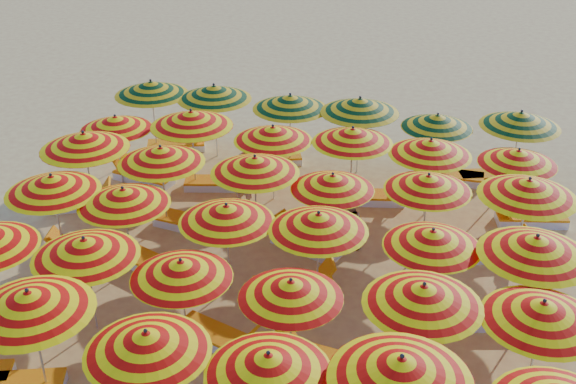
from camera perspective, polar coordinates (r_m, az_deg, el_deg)
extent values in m
plane|color=#E2C364|center=(16.46, -0.40, -5.71)|extent=(120.00, 120.00, 0.00)
cylinder|color=silver|center=(13.28, -19.12, -11.40)|extent=(0.04, 0.04, 2.14)
cone|color=#E36D00|center=(12.73, -19.78, -8.16)|extent=(2.76, 2.76, 0.41)
sphere|color=black|center=(12.60, -19.95, -7.30)|extent=(0.07, 0.07, 0.07)
cylinder|color=silver|center=(12.17, -10.71, -14.71)|extent=(0.04, 0.04, 2.01)
cone|color=#E36D00|center=(11.60, -11.10, -11.55)|extent=(2.29, 2.29, 0.38)
sphere|color=black|center=(11.46, -11.20, -10.70)|extent=(0.07, 0.07, 0.07)
cone|color=#E36D00|center=(11.08, -1.56, -13.42)|extent=(2.12, 2.12, 0.38)
sphere|color=black|center=(10.94, -1.57, -12.57)|extent=(0.07, 0.07, 0.07)
cone|color=#E36D00|center=(10.84, 8.91, -13.64)|extent=(2.67, 2.67, 0.41)
sphere|color=black|center=(10.68, 9.01, -12.68)|extent=(0.07, 0.07, 0.07)
cylinder|color=silver|center=(14.52, -15.32, -7.21)|extent=(0.04, 0.04, 2.04)
cone|color=#E36D00|center=(14.04, -15.77, -4.27)|extent=(2.51, 2.51, 0.39)
sphere|color=black|center=(13.92, -15.89, -3.49)|extent=(0.07, 0.07, 0.07)
cylinder|color=silver|center=(13.78, -8.21, -8.89)|extent=(0.04, 0.04, 1.90)
cone|color=#E36D00|center=(13.30, -8.45, -6.06)|extent=(2.45, 2.45, 0.36)
sphere|color=black|center=(13.19, -8.51, -5.32)|extent=(0.06, 0.06, 0.06)
cylinder|color=silver|center=(13.19, 0.22, -10.55)|extent=(0.04, 0.04, 1.88)
cone|color=#E36D00|center=(12.69, 0.23, -7.69)|extent=(2.35, 2.35, 0.36)
sphere|color=black|center=(12.57, 0.23, -6.93)|extent=(0.06, 0.06, 0.06)
cylinder|color=silver|center=(13.01, 10.29, -11.18)|extent=(0.04, 0.04, 2.07)
cone|color=#E36D00|center=(12.47, 10.64, -8.00)|extent=(2.74, 2.74, 0.39)
sphere|color=black|center=(12.34, 10.74, -7.15)|extent=(0.07, 0.07, 0.07)
cylinder|color=silver|center=(13.20, 18.85, -11.96)|extent=(0.04, 0.04, 2.03)
cone|color=#E36D00|center=(12.67, 19.47, -8.90)|extent=(2.51, 2.51, 0.39)
sphere|color=black|center=(12.54, 19.63, -8.09)|extent=(0.07, 0.07, 0.07)
cylinder|color=silver|center=(16.90, -17.70, -2.09)|extent=(0.04, 0.04, 2.08)
cone|color=#E36D00|center=(16.49, -18.15, 0.61)|extent=(2.52, 2.52, 0.40)
sphere|color=black|center=(16.39, -18.26, 1.31)|extent=(0.07, 0.07, 0.07)
cylinder|color=silver|center=(16.14, -12.55, -3.05)|extent=(0.04, 0.04, 1.99)
cone|color=#E36D00|center=(15.71, -12.88, -0.36)|extent=(2.41, 2.41, 0.38)
sphere|color=black|center=(15.61, -12.96, 0.34)|extent=(0.07, 0.07, 0.07)
cylinder|color=silver|center=(15.19, -4.75, -4.53)|extent=(0.04, 0.04, 2.00)
cone|color=#E36D00|center=(14.74, -4.88, -1.70)|extent=(2.60, 2.60, 0.38)
sphere|color=black|center=(14.63, -4.92, -0.96)|extent=(0.07, 0.07, 0.07)
cylinder|color=silver|center=(14.82, 2.35, -5.31)|extent=(0.04, 0.04, 2.03)
cone|color=#E36D00|center=(14.35, 2.42, -2.38)|extent=(2.42, 2.42, 0.39)
sphere|color=black|center=(14.24, 2.44, -1.62)|extent=(0.07, 0.07, 0.07)
cylinder|color=silver|center=(14.71, 11.04, -6.39)|extent=(0.04, 0.04, 1.94)
cone|color=#E36D00|center=(14.25, 11.35, -3.62)|extent=(2.07, 2.07, 0.37)
sphere|color=black|center=(14.14, 11.43, -2.89)|extent=(0.06, 0.06, 0.06)
cylinder|color=silver|center=(14.66, 18.44, -7.12)|extent=(0.04, 0.04, 2.13)
cone|color=#E36D00|center=(14.17, 19.00, -4.06)|extent=(2.78, 2.78, 0.41)
sphere|color=black|center=(14.05, 19.15, -3.26)|extent=(0.07, 0.07, 0.07)
cylinder|color=silver|center=(18.56, -15.44, 1.25)|extent=(0.04, 0.04, 2.17)
cone|color=#E36D00|center=(18.17, -15.82, 3.90)|extent=(2.48, 2.48, 0.41)
sphere|color=black|center=(18.07, -15.92, 4.58)|extent=(0.07, 0.07, 0.07)
cylinder|color=silver|center=(17.64, -9.78, 0.26)|extent=(0.04, 0.04, 2.08)
cone|color=#E36D00|center=(17.24, -10.02, 2.90)|extent=(2.37, 2.37, 0.40)
sphere|color=black|center=(17.14, -10.08, 3.59)|extent=(0.07, 0.07, 0.07)
cylinder|color=silver|center=(16.95, -2.57, -0.56)|extent=(0.04, 0.04, 2.07)
cone|color=#E36D00|center=(16.54, -2.63, 2.16)|extent=(2.31, 2.31, 0.39)
sphere|color=black|center=(16.44, -2.65, 2.87)|extent=(0.07, 0.07, 0.07)
cylinder|color=silver|center=(16.52, 3.46, -1.75)|extent=(0.04, 0.04, 1.90)
cone|color=#E36D00|center=(16.12, 3.55, 0.79)|extent=(2.46, 2.46, 0.36)
sphere|color=black|center=(16.03, 3.57, 1.45)|extent=(0.06, 0.06, 0.06)
cylinder|color=silver|center=(16.64, 10.76, -1.88)|extent=(0.04, 0.04, 1.97)
cone|color=#E36D00|center=(16.23, 11.02, 0.72)|extent=(2.39, 2.39, 0.37)
sphere|color=black|center=(16.14, 11.09, 1.40)|extent=(0.07, 0.07, 0.07)
cylinder|color=silver|center=(16.66, 17.99, -2.51)|extent=(0.04, 0.04, 2.13)
cone|color=#E36D00|center=(16.23, 18.47, 0.29)|extent=(2.67, 2.67, 0.41)
sphere|color=black|center=(16.12, 18.59, 1.02)|extent=(0.07, 0.07, 0.07)
cylinder|color=silver|center=(20.00, -13.20, 3.16)|extent=(0.04, 0.04, 1.92)
cone|color=#E36D00|center=(19.67, -13.46, 5.34)|extent=(2.51, 2.51, 0.36)
sphere|color=black|center=(19.59, -13.53, 5.91)|extent=(0.06, 0.06, 0.06)
cylinder|color=silver|center=(19.31, -7.48, 3.18)|extent=(0.04, 0.04, 2.18)
cone|color=#E36D00|center=(18.93, -7.65, 5.77)|extent=(2.78, 2.78, 0.41)
sphere|color=black|center=(18.85, -7.70, 6.44)|extent=(0.07, 0.07, 0.07)
cylinder|color=silver|center=(18.63, -1.17, 2.18)|extent=(0.04, 0.04, 2.01)
cone|color=#E36D00|center=(18.27, -1.20, 4.64)|extent=(2.67, 2.67, 0.38)
sphere|color=black|center=(18.18, -1.21, 5.27)|extent=(0.07, 0.07, 0.07)
cylinder|color=silver|center=(18.52, 5.01, 1.95)|extent=(0.04, 0.04, 2.05)
cone|color=#E36D00|center=(18.14, 5.13, 4.46)|extent=(2.70, 2.70, 0.39)
sphere|color=black|center=(18.05, 5.16, 5.11)|extent=(0.07, 0.07, 0.07)
cylinder|color=silver|center=(18.18, 10.94, 0.96)|extent=(0.04, 0.04, 2.03)
cone|color=#E36D00|center=(17.80, 11.19, 3.48)|extent=(2.06, 2.06, 0.39)
sphere|color=black|center=(17.71, 11.26, 4.13)|extent=(0.07, 0.07, 0.07)
cylinder|color=silver|center=(18.48, 17.36, 0.36)|extent=(0.04, 0.04, 1.90)
cone|color=#E36D00|center=(18.13, 17.73, 2.66)|extent=(2.18, 2.18, 0.36)
sphere|color=black|center=(18.04, 17.82, 3.25)|extent=(0.06, 0.06, 0.06)
cylinder|color=silver|center=(21.71, -10.55, 5.79)|extent=(0.04, 0.04, 2.13)
cone|color=#665E06|center=(21.38, -10.76, 8.08)|extent=(2.78, 2.78, 0.41)
sphere|color=black|center=(21.30, -10.82, 8.67)|extent=(0.07, 0.07, 0.07)
cylinder|color=silver|center=(21.12, -5.74, 5.50)|extent=(0.04, 0.04, 2.14)
cone|color=#665E06|center=(20.78, -5.86, 7.85)|extent=(2.70, 2.70, 0.41)
sphere|color=black|center=(20.70, -5.89, 8.46)|extent=(0.07, 0.07, 0.07)
cylinder|color=silver|center=(20.41, 0.17, 4.75)|extent=(0.04, 0.04, 2.10)
cone|color=#665E06|center=(20.06, 0.17, 7.13)|extent=(2.31, 2.31, 0.40)
sphere|color=black|center=(19.98, 0.17, 7.74)|extent=(0.07, 0.07, 0.07)
cylinder|color=silver|center=(20.10, 5.57, 4.33)|extent=(0.04, 0.04, 2.17)
cone|color=#665E06|center=(19.74, 5.70, 6.83)|extent=(2.78, 2.78, 0.41)
sphere|color=black|center=(19.66, 5.73, 7.47)|extent=(0.07, 0.07, 0.07)
cylinder|color=silver|center=(19.97, 11.48, 3.31)|extent=(0.04, 0.04, 1.92)
cone|color=#665E06|center=(19.64, 11.71, 5.50)|extent=(2.42, 2.42, 0.37)
sphere|color=black|center=(19.56, 11.77, 6.07)|extent=(0.06, 0.06, 0.06)
cylinder|color=silver|center=(20.20, 17.52, 3.11)|extent=(0.04, 0.04, 2.11)
cone|color=#665E06|center=(19.84, 17.90, 5.49)|extent=(2.50, 2.50, 0.40)
sphere|color=black|center=(19.76, 18.00, 6.11)|extent=(0.07, 0.07, 0.07)
cube|color=orange|center=(14.00, -20.80, -13.88)|extent=(1.80, 1.08, 0.06)
cube|color=white|center=(14.29, -5.58, -11.48)|extent=(1.80, 1.12, 0.20)
cube|color=orange|center=(14.21, -5.61, -11.08)|extent=(1.80, 1.12, 0.06)
cube|color=orange|center=(13.73, -3.30, -11.41)|extent=(0.54, 0.67, 0.48)
cube|color=white|center=(13.73, 2.62, -13.31)|extent=(1.77, 0.85, 0.20)
cube|color=orange|center=(13.65, 2.63, -12.90)|extent=(1.77, 0.85, 0.06)
cube|color=orange|center=(13.69, -0.16, -11.48)|extent=(0.45, 0.63, 0.48)
cube|color=white|center=(17.22, -15.44, -4.80)|extent=(1.77, 0.85, 0.20)
cube|color=orange|center=(17.15, -15.49, -4.43)|extent=(1.77, 0.85, 0.06)
cube|color=orange|center=(17.27, -17.79, -3.69)|extent=(0.46, 0.63, 0.48)
cube|color=white|center=(16.43, -10.43, -5.91)|extent=(1.79, 1.20, 0.20)
cube|color=orange|center=(16.36, -10.47, -5.53)|extent=(1.79, 1.20, 0.06)
cube|color=orange|center=(15.81, -8.75, -5.73)|extent=(0.56, 0.68, 0.48)
cube|color=white|center=(15.58, 0.42, -7.48)|extent=(1.80, 1.14, 0.20)
cube|color=orange|center=(15.51, 0.42, -7.09)|extent=(1.80, 1.14, 0.06)
cube|color=orange|center=(15.47, 3.01, -6.23)|extent=(0.54, 0.67, 0.48)
cube|color=white|center=(15.24, 15.79, -9.68)|extent=(1.79, 0.94, 0.20)
cube|color=orange|center=(15.17, 15.86, -9.29)|extent=(1.79, 0.94, 0.06)
cube|color=orange|center=(14.87, 13.34, -8.71)|extent=(0.48, 0.65, 0.48)
cube|color=white|center=(19.42, -16.24, -0.91)|extent=(1.79, 1.23, 0.20)
cube|color=orange|center=(19.35, -16.29, -0.57)|extent=(1.79, 1.23, 0.06)
cube|color=orange|center=(19.19, -14.31, 0.19)|extent=(0.57, 0.68, 0.48)
cube|color=white|center=(17.93, -7.87, -2.53)|extent=(1.77, 0.86, 0.20)
cube|color=orange|center=(17.86, -7.90, -2.18)|extent=(1.77, 0.86, 0.06)
cube|color=orange|center=(17.44, -5.95, -2.02)|extent=(0.46, 0.63, 0.48)
cube|color=white|center=(16.94, 1.47, -4.24)|extent=(1.79, 1.19, 0.20)
cube|color=orange|center=(16.87, 1.47, -3.87)|extent=(1.79, 1.19, 0.06)
cube|color=orange|center=(17.10, -0.45, -2.52)|extent=(0.56, 0.68, 0.48)
cube|color=white|center=(17.28, 15.68, -4.70)|extent=(1.80, 1.10, 0.20)
cube|color=orange|center=(17.22, 15.73, -4.34)|extent=(1.80, 1.10, 0.06)
cube|color=orange|center=(17.36, 17.99, -3.54)|extent=(0.53, 0.67, 0.48)
cube|color=white|center=(20.31, -11.31, 1.06)|extent=(1.79, 0.96, 0.20)
cube|color=orange|center=(20.25, -11.34, 1.39)|extent=(1.79, 0.96, 0.06)
cube|color=orange|center=(20.56, -12.96, 2.33)|extent=(0.49, 0.65, 0.48)
cube|color=white|center=(19.69, -5.66, 0.60)|extent=(1.79, 0.94, 0.20)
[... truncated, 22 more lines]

